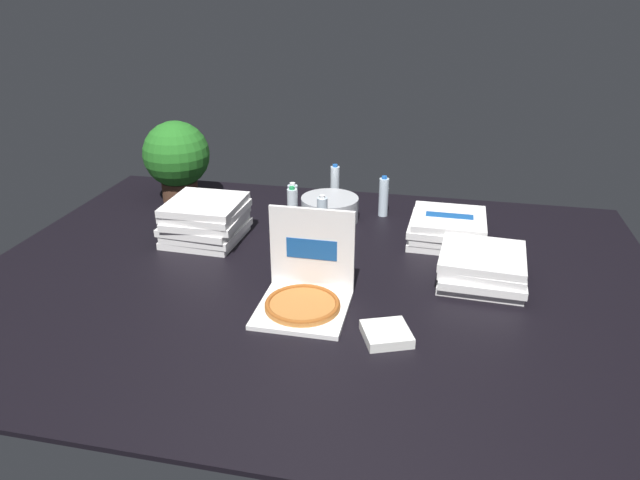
% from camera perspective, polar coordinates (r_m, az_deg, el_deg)
% --- Properties ---
extents(ground_plane, '(3.20, 2.40, 0.02)m').
position_cam_1_polar(ground_plane, '(2.73, -0.57, -3.70)').
color(ground_plane, black).
extents(open_pizza_box, '(0.37, 0.38, 0.39)m').
position_cam_1_polar(open_pizza_box, '(2.46, -1.48, -5.01)').
color(open_pizza_box, white).
rests_on(open_pizza_box, ground_plane).
extents(pizza_stack_center_near, '(0.41, 0.42, 0.15)m').
position_cam_1_polar(pizza_stack_center_near, '(2.74, 15.66, -2.61)').
color(pizza_stack_center_near, white).
rests_on(pizza_stack_center_near, ground_plane).
extents(pizza_stack_right_far, '(0.41, 0.40, 0.22)m').
position_cam_1_polar(pizza_stack_right_far, '(3.11, -11.20, 1.89)').
color(pizza_stack_right_far, white).
rests_on(pizza_stack_right_far, ground_plane).
extents(pizza_stack_right_near, '(0.40, 0.40, 0.15)m').
position_cam_1_polar(pizza_stack_right_near, '(3.12, 12.38, 1.09)').
color(pizza_stack_right_near, white).
rests_on(pizza_stack_right_near, ground_plane).
extents(ice_bucket, '(0.33, 0.33, 0.13)m').
position_cam_1_polar(ice_bucket, '(3.33, 0.96, 3.09)').
color(ice_bucket, '#B7BABF').
rests_on(ice_bucket, ground_plane).
extents(water_bottle_0, '(0.06, 0.06, 0.24)m').
position_cam_1_polar(water_bottle_0, '(3.27, -2.69, 3.55)').
color(water_bottle_0, silver).
rests_on(water_bottle_0, ground_plane).
extents(water_bottle_1, '(0.06, 0.06, 0.24)m').
position_cam_1_polar(water_bottle_1, '(3.21, -2.74, 3.14)').
color(water_bottle_1, white).
rests_on(water_bottle_1, ground_plane).
extents(water_bottle_2, '(0.06, 0.06, 0.24)m').
position_cam_1_polar(water_bottle_2, '(3.08, 0.22, 2.23)').
color(water_bottle_2, silver).
rests_on(water_bottle_2, ground_plane).
extents(water_bottle_3, '(0.06, 0.06, 0.24)m').
position_cam_1_polar(water_bottle_3, '(3.59, 1.48, 5.52)').
color(water_bottle_3, white).
rests_on(water_bottle_3, ground_plane).
extents(water_bottle_4, '(0.06, 0.06, 0.24)m').
position_cam_1_polar(water_bottle_4, '(3.39, 6.27, 4.24)').
color(water_bottle_4, silver).
rests_on(water_bottle_4, ground_plane).
extents(potted_plant, '(0.40, 0.40, 0.50)m').
position_cam_1_polar(potted_plant, '(3.68, -13.92, 7.90)').
color(potted_plant, '#513323').
rests_on(potted_plant, ground_plane).
extents(napkin_pile, '(0.23, 0.23, 0.04)m').
position_cam_1_polar(napkin_pile, '(2.29, 6.56, -9.18)').
color(napkin_pile, white).
rests_on(napkin_pile, ground_plane).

